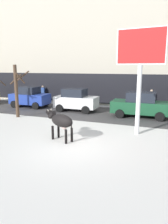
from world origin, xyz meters
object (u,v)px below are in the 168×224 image
(car_darkgreen_sedan, at_px, (141,105))
(pedestrian_by_cars, at_px, (43,94))
(cow_black, at_px, (61,121))
(pedestrian_near_billboard, at_px, (151,99))
(billboard, at_px, (141,53))
(bare_tree_far_back, at_px, (17,89))
(car_blue_hatchback, at_px, (30,97))
(car_white_hatchback, at_px, (76,100))

(car_darkgreen_sedan, height_order, pedestrian_by_cars, car_darkgreen_sedan)
(cow_black, relative_size, pedestrian_near_billboard, 1.11)
(pedestrian_near_billboard, xyz_separation_m, pedestrian_by_cars, (-10.82, 0.00, 0.00))
(billboard, height_order, bare_tree_far_back, billboard)
(car_darkgreen_sedan, bearing_deg, car_blue_hatchback, 177.29)
(billboard, distance_m, car_white_hatchback, 8.06)
(pedestrian_near_billboard, height_order, bare_tree_far_back, bare_tree_far_back)
(cow_black, relative_size, car_darkgreen_sedan, 0.45)
(car_darkgreen_sedan, relative_size, bare_tree_far_back, 1.12)
(car_blue_hatchback, relative_size, car_white_hatchback, 1.00)
(bare_tree_far_back, bearing_deg, pedestrian_near_billboard, 36.40)
(pedestrian_near_billboard, bearing_deg, car_white_hatchback, -152.63)
(pedestrian_near_billboard, bearing_deg, cow_black, -109.33)
(car_blue_hatchback, bearing_deg, cow_black, -45.96)
(billboard, xyz_separation_m, pedestrian_by_cars, (-10.71, 7.62, -3.43))
(pedestrian_near_billboard, xyz_separation_m, bare_tree_far_back, (-8.88, -6.55, 1.17))
(pedestrian_by_cars, relative_size, bare_tree_far_back, 0.46)
(cow_black, distance_m, car_blue_hatchback, 10.03)
(car_white_hatchback, bearing_deg, pedestrian_near_billboard, 27.37)
(car_blue_hatchback, height_order, pedestrian_by_cars, car_blue_hatchback)
(car_darkgreen_sedan, bearing_deg, billboard, -85.40)
(bare_tree_far_back, bearing_deg, car_darkgreen_sedan, 21.04)
(cow_black, xyz_separation_m, pedestrian_near_billboard, (3.52, 10.04, -0.11))
(car_white_hatchback, bearing_deg, cow_black, -72.23)
(cow_black, xyz_separation_m, bare_tree_far_back, (-5.36, 3.50, 1.06))
(cow_black, distance_m, billboard, 5.34)
(billboard, relative_size, car_white_hatchback, 1.58)
(car_blue_hatchback, xyz_separation_m, car_white_hatchback, (4.71, -0.16, 0.00))
(car_blue_hatchback, relative_size, car_darkgreen_sedan, 0.83)
(car_blue_hatchback, relative_size, pedestrian_by_cars, 2.04)
(car_blue_hatchback, xyz_separation_m, pedestrian_by_cars, (-0.33, 2.83, -0.05))
(car_blue_hatchback, bearing_deg, car_darkgreen_sedan, -2.71)
(cow_black, height_order, billboard, billboard)
(car_darkgreen_sedan, bearing_deg, bare_tree_far_back, -158.96)
(billboard, xyz_separation_m, pedestrian_near_billboard, (0.12, 7.62, -3.43))
(cow_black, distance_m, pedestrian_near_billboard, 10.64)
(car_white_hatchback, height_order, pedestrian_by_cars, car_white_hatchback)
(cow_black, distance_m, car_darkgreen_sedan, 7.39)
(billboard, relative_size, car_blue_hatchback, 1.58)
(car_darkgreen_sedan, xyz_separation_m, pedestrian_near_billboard, (0.47, 3.31, -0.03))
(car_darkgreen_sedan, bearing_deg, pedestrian_near_billboard, 81.99)
(cow_black, distance_m, pedestrian_by_cars, 12.42)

